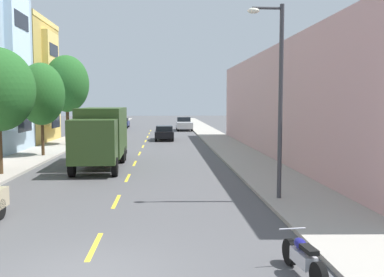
{
  "coord_description": "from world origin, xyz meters",
  "views": [
    {
      "loc": [
        1.83,
        -8.85,
        3.71
      ],
      "look_at": [
        3.85,
        22.35,
        1.05
      ],
      "focal_mm": 39.75,
      "sensor_mm": 36.0,
      "label": 1
    }
  ],
  "objects_px": {
    "parked_sedan_navy": "(123,123)",
    "parked_motorcycle": "(303,258)",
    "street_lamp": "(277,88)",
    "parked_wagon_charcoal": "(115,125)",
    "delivery_box_truck": "(101,134)",
    "parked_suv_white": "(102,130)",
    "street_tree_farthest": "(67,84)",
    "parked_pickup_silver": "(184,124)",
    "street_tree_third": "(41,94)",
    "moving_black_sedan": "(164,133)"
  },
  "relations": [
    {
      "from": "parked_sedan_navy",
      "to": "parked_motorcycle",
      "type": "xyz_separation_m",
      "value": [
        9.04,
        -53.88,
        -0.34
      ]
    },
    {
      "from": "street_lamp",
      "to": "parked_wagon_charcoal",
      "type": "relative_size",
      "value": 1.51
    },
    {
      "from": "delivery_box_truck",
      "to": "parked_suv_white",
      "type": "xyz_separation_m",
      "value": [
        -2.52,
        17.25,
        -0.94
      ]
    },
    {
      "from": "street_tree_farthest",
      "to": "delivery_box_truck",
      "type": "bearing_deg",
      "value": -69.1
    },
    {
      "from": "parked_wagon_charcoal",
      "to": "parked_suv_white",
      "type": "xyz_separation_m",
      "value": [
        0.12,
        -12.36,
        0.18
      ]
    },
    {
      "from": "parked_wagon_charcoal",
      "to": "parked_pickup_silver",
      "type": "distance_m",
      "value": 9.11
    },
    {
      "from": "street_tree_third",
      "to": "street_lamp",
      "type": "xyz_separation_m",
      "value": [
        12.35,
        -13.72,
        -0.02
      ]
    },
    {
      "from": "parked_wagon_charcoal",
      "to": "moving_black_sedan",
      "type": "relative_size",
      "value": 1.05
    },
    {
      "from": "parked_sedan_navy",
      "to": "parked_pickup_silver",
      "type": "relative_size",
      "value": 0.85
    },
    {
      "from": "street_tree_third",
      "to": "moving_black_sedan",
      "type": "bearing_deg",
      "value": 56.98
    },
    {
      "from": "street_lamp",
      "to": "street_tree_farthest",
      "type": "bearing_deg",
      "value": 120.19
    },
    {
      "from": "moving_black_sedan",
      "to": "parked_motorcycle",
      "type": "bearing_deg",
      "value": -84.92
    },
    {
      "from": "street_tree_farthest",
      "to": "street_lamp",
      "type": "height_order",
      "value": "street_tree_farthest"
    },
    {
      "from": "delivery_box_truck",
      "to": "parked_sedan_navy",
      "type": "distance_m",
      "value": 37.92
    },
    {
      "from": "street_tree_third",
      "to": "parked_suv_white",
      "type": "bearing_deg",
      "value": 80.74
    },
    {
      "from": "parked_motorcycle",
      "to": "moving_black_sedan",
      "type": "bearing_deg",
      "value": 95.08
    },
    {
      "from": "street_tree_farthest",
      "to": "moving_black_sedan",
      "type": "distance_m",
      "value": 10.67
    },
    {
      "from": "parked_suv_white",
      "to": "moving_black_sedan",
      "type": "relative_size",
      "value": 1.07
    },
    {
      "from": "street_tree_farthest",
      "to": "parked_suv_white",
      "type": "bearing_deg",
      "value": 68.31
    },
    {
      "from": "street_lamp",
      "to": "parked_suv_white",
      "type": "relative_size",
      "value": 1.48
    },
    {
      "from": "parked_sedan_navy",
      "to": "parked_pickup_silver",
      "type": "bearing_deg",
      "value": -35.02
    },
    {
      "from": "street_tree_farthest",
      "to": "street_lamp",
      "type": "distance_m",
      "value": 24.59
    },
    {
      "from": "street_tree_farthest",
      "to": "parked_motorcycle",
      "type": "xyz_separation_m",
      "value": [
        11.15,
        -28.09,
        -4.86
      ]
    },
    {
      "from": "delivery_box_truck",
      "to": "street_lamp",
      "type": "bearing_deg",
      "value": -49.85
    },
    {
      "from": "parked_suv_white",
      "to": "parked_wagon_charcoal",
      "type": "bearing_deg",
      "value": 90.56
    },
    {
      "from": "delivery_box_truck",
      "to": "parked_wagon_charcoal",
      "type": "relative_size",
      "value": 1.71
    },
    {
      "from": "moving_black_sedan",
      "to": "street_lamp",
      "type": "bearing_deg",
      "value": -81.04
    },
    {
      "from": "parked_pickup_silver",
      "to": "parked_motorcycle",
      "type": "distance_m",
      "value": 47.77
    },
    {
      "from": "street_tree_third",
      "to": "moving_black_sedan",
      "type": "height_order",
      "value": "street_tree_third"
    },
    {
      "from": "street_tree_third",
      "to": "parked_sedan_navy",
      "type": "bearing_deg",
      "value": 86.38
    },
    {
      "from": "delivery_box_truck",
      "to": "moving_black_sedan",
      "type": "height_order",
      "value": "delivery_box_truck"
    },
    {
      "from": "parked_suv_white",
      "to": "parked_motorcycle",
      "type": "height_order",
      "value": "parked_suv_white"
    },
    {
      "from": "parked_wagon_charcoal",
      "to": "parked_motorcycle",
      "type": "bearing_deg",
      "value": -78.62
    },
    {
      "from": "parked_suv_white",
      "to": "parked_pickup_silver",
      "type": "relative_size",
      "value": 0.91
    },
    {
      "from": "parked_suv_white",
      "to": "street_tree_third",
      "type": "bearing_deg",
      "value": -99.26
    },
    {
      "from": "delivery_box_truck",
      "to": "parked_pickup_silver",
      "type": "bearing_deg",
      "value": 78.89
    },
    {
      "from": "street_tree_third",
      "to": "parked_suv_white",
      "type": "height_order",
      "value": "street_tree_third"
    },
    {
      "from": "parked_suv_white",
      "to": "parked_motorcycle",
      "type": "xyz_separation_m",
      "value": [
        9.07,
        -33.31,
        -0.58
      ]
    },
    {
      "from": "parked_suv_white",
      "to": "parked_sedan_navy",
      "type": "bearing_deg",
      "value": 89.92
    },
    {
      "from": "parked_wagon_charcoal",
      "to": "parked_sedan_navy",
      "type": "relative_size",
      "value": 1.04
    },
    {
      "from": "street_tree_third",
      "to": "street_tree_farthest",
      "type": "bearing_deg",
      "value": 90.0
    },
    {
      "from": "street_lamp",
      "to": "delivery_box_truck",
      "type": "distance_m",
      "value": 12.25
    },
    {
      "from": "street_tree_third",
      "to": "parked_sedan_navy",
      "type": "height_order",
      "value": "street_tree_third"
    },
    {
      "from": "parked_sedan_navy",
      "to": "moving_black_sedan",
      "type": "distance_m",
      "value": 21.56
    },
    {
      "from": "street_tree_third",
      "to": "street_lamp",
      "type": "bearing_deg",
      "value": -48.01
    },
    {
      "from": "street_lamp",
      "to": "delivery_box_truck",
      "type": "bearing_deg",
      "value": 130.15
    },
    {
      "from": "street_tree_third",
      "to": "moving_black_sedan",
      "type": "xyz_separation_m",
      "value": [
        8.2,
        12.62,
        -3.51
      ]
    },
    {
      "from": "street_tree_third",
      "to": "street_tree_farthest",
      "type": "xyz_separation_m",
      "value": [
        0.0,
        7.51,
        1.01
      ]
    },
    {
      "from": "delivery_box_truck",
      "to": "parked_wagon_charcoal",
      "type": "height_order",
      "value": "delivery_box_truck"
    },
    {
      "from": "street_tree_third",
      "to": "street_tree_farthest",
      "type": "height_order",
      "value": "street_tree_farthest"
    }
  ]
}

